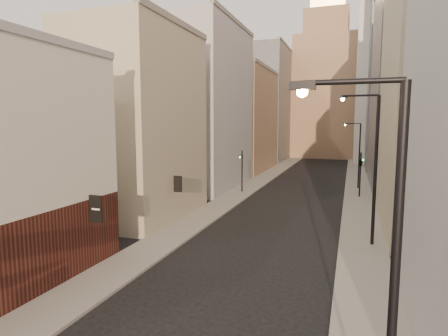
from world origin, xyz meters
TOP-DOWN VIEW (x-y plane):
  - sidewalk_left at (-6.50, 55.00)m, footprint 3.00×140.00m
  - sidewalk_right at (6.50, 55.00)m, footprint 3.00×140.00m
  - left_bldg_beige at (-12.00, 26.00)m, footprint 8.00×12.00m
  - left_bldg_grey at (-12.00, 42.00)m, footprint 8.00×16.00m
  - left_bldg_tan at (-12.00, 60.00)m, footprint 8.00×18.00m
  - left_bldg_wingrid at (-12.00, 80.00)m, footprint 8.00×20.00m
  - right_bldg_beige at (12.00, 30.00)m, footprint 8.00×16.00m
  - right_bldg_wingrid at (12.00, 50.00)m, footprint 8.00×20.00m
  - highrise at (18.00, 78.00)m, footprint 21.00×23.00m
  - clock_tower at (-1.00, 92.00)m, footprint 14.00×14.00m
  - white_tower at (10.00, 78.00)m, footprint 8.00×8.00m
  - streetlamp_near at (6.27, 5.88)m, footprint 2.38×0.24m
  - streetlamp_mid at (6.84, 23.71)m, footprint 2.63×0.28m
  - streetlamp_far at (6.32, 46.51)m, footprint 2.14×0.29m
  - traffic_light_left at (-6.47, 39.45)m, footprint 0.58×0.50m
  - traffic_light_right at (6.59, 40.68)m, footprint 0.74×0.74m

SIDE VIEW (x-z plane):
  - sidewalk_left at x=-6.50m, z-range 0.00..0.15m
  - sidewalk_right at x=6.50m, z-range 0.00..0.15m
  - traffic_light_left at x=-6.47m, z-range 1.03..6.03m
  - traffic_light_right at x=6.59m, z-range 1.38..6.38m
  - streetlamp_far at x=6.32m, z-range 0.58..8.75m
  - streetlamp_near at x=6.27m, z-range 0.65..9.73m
  - streetlamp_mid at x=6.84m, z-range 0.71..10.72m
  - left_bldg_beige at x=-12.00m, z-range 0.00..16.00m
  - left_bldg_tan at x=-12.00m, z-range 0.00..17.00m
  - left_bldg_grey at x=-12.00m, z-range 0.00..20.00m
  - right_bldg_beige at x=12.00m, z-range 0.00..20.00m
  - left_bldg_wingrid at x=-12.00m, z-range 0.00..24.00m
  - right_bldg_wingrid at x=12.00m, z-range 0.00..26.00m
  - clock_tower at x=-1.00m, z-range -4.82..40.08m
  - white_tower at x=10.00m, z-range -2.14..39.36m
  - highrise at x=18.00m, z-range 0.06..51.26m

